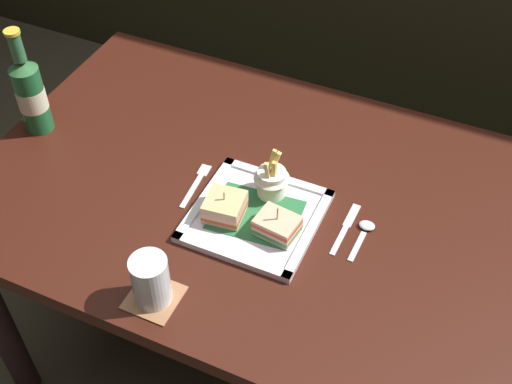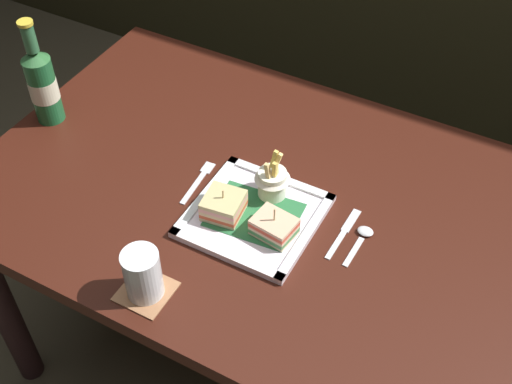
% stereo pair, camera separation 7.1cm
% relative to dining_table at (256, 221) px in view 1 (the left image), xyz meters
% --- Properties ---
extents(ground_plane, '(6.00, 6.00, 0.00)m').
position_rel_dining_table_xyz_m(ground_plane, '(0.00, 0.00, -0.62)').
color(ground_plane, '#443D2D').
extents(dining_table, '(1.29, 0.86, 0.72)m').
position_rel_dining_table_xyz_m(dining_table, '(0.00, 0.00, 0.00)').
color(dining_table, '#39160D').
rests_on(dining_table, ground_plane).
extents(square_plate, '(0.27, 0.27, 0.02)m').
position_rel_dining_table_xyz_m(square_plate, '(0.03, -0.07, 0.11)').
color(square_plate, white).
rests_on(square_plate, dining_table).
extents(sandwich_half_left, '(0.09, 0.09, 0.07)m').
position_rel_dining_table_xyz_m(sandwich_half_left, '(-0.03, -0.10, 0.13)').
color(sandwich_half_left, tan).
rests_on(sandwich_half_left, square_plate).
extents(sandwich_half_right, '(0.09, 0.08, 0.08)m').
position_rel_dining_table_xyz_m(sandwich_half_right, '(0.09, -0.10, 0.13)').
color(sandwich_half_right, '#D4B58E').
rests_on(sandwich_half_right, square_plate).
extents(fries_cup, '(0.08, 0.08, 0.11)m').
position_rel_dining_table_xyz_m(fries_cup, '(0.04, 0.00, 0.16)').
color(fries_cup, white).
rests_on(fries_cup, square_plate).
extents(beer_bottle, '(0.07, 0.07, 0.28)m').
position_rel_dining_table_xyz_m(beer_bottle, '(-0.58, -0.02, 0.21)').
color(beer_bottle, '#1A5C30').
rests_on(beer_bottle, dining_table).
extents(drink_coaster, '(0.10, 0.10, 0.00)m').
position_rel_dining_table_xyz_m(drink_coaster, '(-0.06, -0.35, 0.10)').
color(drink_coaster, '#A26D47').
rests_on(drink_coaster, dining_table).
extents(water_glass, '(0.07, 0.07, 0.11)m').
position_rel_dining_table_xyz_m(water_glass, '(-0.06, -0.35, 0.15)').
color(water_glass, silver).
rests_on(water_glass, dining_table).
extents(fork, '(0.03, 0.15, 0.00)m').
position_rel_dining_table_xyz_m(fork, '(-0.14, -0.03, 0.10)').
color(fork, silver).
rests_on(fork, dining_table).
extents(knife, '(0.02, 0.16, 0.00)m').
position_rel_dining_table_xyz_m(knife, '(0.22, -0.02, 0.10)').
color(knife, silver).
rests_on(knife, dining_table).
extents(spoon, '(0.04, 0.12, 0.01)m').
position_rel_dining_table_xyz_m(spoon, '(0.26, -0.01, 0.11)').
color(spoon, silver).
rests_on(spoon, dining_table).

